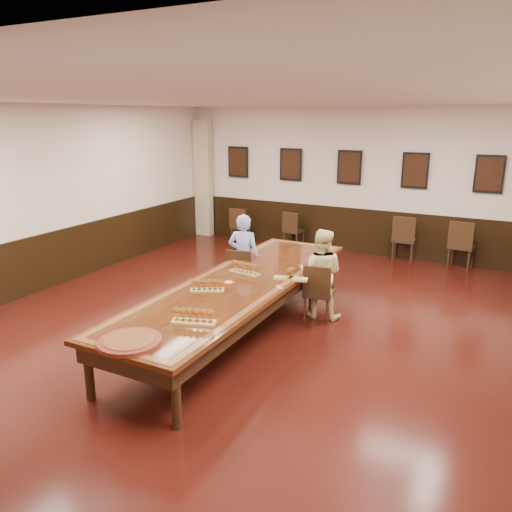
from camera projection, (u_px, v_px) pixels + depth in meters
The scene contains 23 objects.
floor at pixel (240, 331), 7.22m from camera, with size 8.00×10.00×0.02m, color black.
ceiling at pixel (238, 99), 6.34m from camera, with size 8.00×10.00×0.02m, color white.
wall_back at pixel (350, 181), 11.05m from camera, with size 8.00×0.02×3.20m, color beige.
wall_left at pixel (36, 200), 8.56m from camera, with size 0.02×10.00×3.20m, color beige.
chair_man at pixel (242, 274), 8.31m from camera, with size 0.43×0.46×0.91m, color black, non-canonical shape.
chair_woman at pixel (319, 291), 7.53m from camera, with size 0.41×0.45×0.89m, color black, non-canonical shape.
spare_chair_a at pixel (241, 225), 12.04m from camera, with size 0.41×0.45×0.87m, color black, non-canonical shape.
spare_chair_b at pixel (294, 230), 11.63m from camera, with size 0.40×0.44×0.86m, color black, non-canonical shape.
spare_chair_c at pixel (404, 238), 10.54m from camera, with size 0.46×0.50×0.99m, color black, non-canonical shape.
spare_chair_d at pixel (462, 245), 9.98m from camera, with size 0.47×0.51×1.00m, color black, non-canonical shape.
person_man at pixel (244, 257), 8.33m from camera, with size 0.53×0.35×1.45m, color #556ED5.
person_woman at pixel (321, 274), 7.55m from camera, with size 0.69×0.54×1.38m, color #F8EA9B.
pink_phone at pixel (279, 287), 6.76m from camera, with size 0.07×0.14×0.01m, color #F752AB.
curtain at pixel (203, 179), 12.59m from camera, with size 0.45×0.18×2.90m, color #C3B086.
wainscoting at pixel (240, 298), 7.08m from camera, with size 8.00×10.00×1.00m.
conference_table at pixel (240, 291), 7.05m from camera, with size 1.40×5.00×0.76m.
posters at pixel (349, 167), 10.91m from camera, with size 6.14×0.04×0.74m.
flight_a at pixel (245, 268), 7.34m from camera, with size 0.50×0.22×0.18m.
flight_b at pixel (291, 274), 7.07m from camera, with size 0.50×0.26×0.18m.
flight_c at pixel (207, 286), 6.61m from camera, with size 0.46×0.34×0.17m.
flight_d at pixel (194, 316), 5.58m from camera, with size 0.52×0.30×0.19m.
red_plate_grp at pixel (229, 283), 6.94m from camera, with size 0.18×0.18×0.02m.
carved_platter at pixel (130, 341), 5.11m from camera, with size 0.75×0.75×0.05m.
Camera 1 is at (3.27, -5.79, 3.02)m, focal length 35.00 mm.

